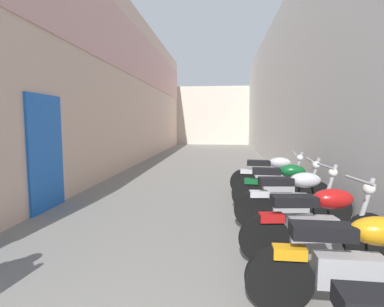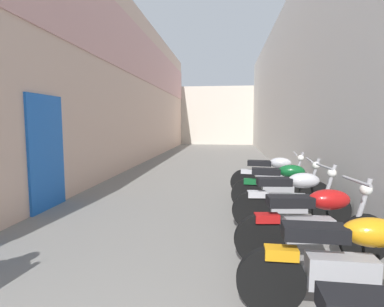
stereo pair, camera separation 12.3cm
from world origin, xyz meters
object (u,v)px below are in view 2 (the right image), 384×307
(motorcycle_third, at_px, (314,223))
(motorcycle_fifth, at_px, (281,186))
(motorcycle_second, at_px, (349,264))
(motorcycle_sixth, at_px, (272,175))
(motorcycle_fourth, at_px, (292,198))

(motorcycle_third, distance_m, motorcycle_fifth, 2.10)
(motorcycle_fifth, bearing_deg, motorcycle_second, -90.00)
(motorcycle_fifth, relative_size, motorcycle_sixth, 1.00)
(motorcycle_second, relative_size, motorcycle_third, 1.00)
(motorcycle_third, bearing_deg, motorcycle_sixth, 90.00)
(motorcycle_second, height_order, motorcycle_sixth, same)
(motorcycle_fourth, height_order, motorcycle_fifth, same)
(motorcycle_fourth, relative_size, motorcycle_fifth, 1.00)
(motorcycle_third, xyz_separation_m, motorcycle_fourth, (0.00, 1.17, 0.00))
(motorcycle_third, height_order, motorcycle_fourth, same)
(motorcycle_second, xyz_separation_m, motorcycle_fifth, (-0.00, 3.13, 0.00))
(motorcycle_sixth, bearing_deg, motorcycle_third, -90.00)
(motorcycle_fifth, xyz_separation_m, motorcycle_sixth, (-0.00, 1.15, 0.00))
(motorcycle_second, height_order, motorcycle_third, same)
(motorcycle_second, height_order, motorcycle_fourth, same)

